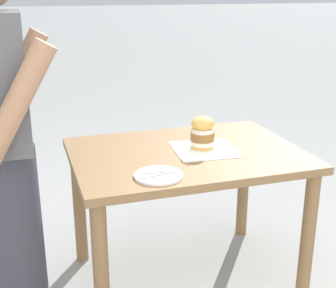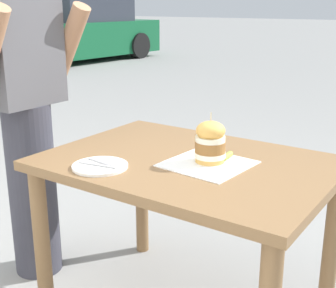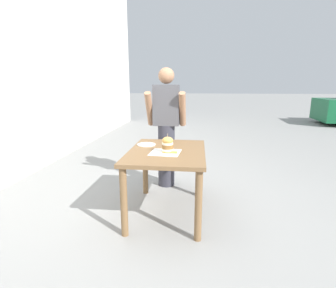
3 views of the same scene
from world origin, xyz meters
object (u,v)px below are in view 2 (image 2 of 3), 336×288
object	(u,v)px
pickle_spear	(227,156)
parked_car_near_curb	(80,31)
side_plate_with_forks	(100,166)
sandwich	(210,142)
diner_across_table	(26,107)
patio_table	(188,186)

from	to	relation	value
pickle_spear	parked_car_near_curb	xyz separation A→B (m)	(6.82, 7.55, -0.04)
side_plate_with_forks	sandwich	bearing A→B (deg)	-47.71
pickle_spear	side_plate_with_forks	distance (m)	0.52
diner_across_table	parked_car_near_curb	xyz separation A→B (m)	(7.02, 6.56, -0.16)
pickle_spear	parked_car_near_curb	size ratio (longest dim) A/B	0.02
sandwich	side_plate_with_forks	distance (m)	0.45
parked_car_near_curb	side_plate_with_forks	bearing A→B (deg)	-135.01
patio_table	pickle_spear	bearing A→B (deg)	-56.61
side_plate_with_forks	diner_across_table	xyz separation A→B (m)	(0.17, 0.62, 0.13)
side_plate_with_forks	parked_car_near_curb	bearing A→B (deg)	44.99
sandwich	pickle_spear	xyz separation A→B (m)	(0.07, -0.04, -0.07)
pickle_spear	side_plate_with_forks	world-z (taller)	pickle_spear
sandwich	parked_car_near_curb	world-z (taller)	parked_car_near_curb
patio_table	side_plate_with_forks	bearing A→B (deg)	140.04
patio_table	side_plate_with_forks	xyz separation A→B (m)	(-0.28, 0.23, 0.12)
diner_across_table	parked_car_near_curb	world-z (taller)	diner_across_table
side_plate_with_forks	diner_across_table	distance (m)	0.66
patio_table	sandwich	xyz separation A→B (m)	(0.02, -0.09, 0.21)
pickle_spear	parked_car_near_curb	world-z (taller)	parked_car_near_curb
parked_car_near_curb	patio_table	bearing A→B (deg)	-132.97
sandwich	parked_car_near_curb	distance (m)	10.19
patio_table	side_plate_with_forks	distance (m)	0.38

